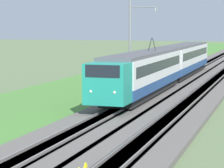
% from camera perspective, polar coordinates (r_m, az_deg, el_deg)
% --- Properties ---
extents(ballast_main, '(240.00, 4.40, 0.30)m').
position_cam_1_polar(ballast_main, '(60.75, 7.48, 0.71)').
color(ballast_main, '#605B56').
rests_on(ballast_main, ground).
extents(ballast_adjacent, '(240.00, 4.40, 0.30)m').
position_cam_1_polar(ballast_adjacent, '(60.19, 11.30, 0.59)').
color(ballast_adjacent, '#605B56').
rests_on(ballast_adjacent, ground).
extents(track_main, '(240.00, 1.57, 0.45)m').
position_cam_1_polar(track_main, '(60.75, 7.48, 0.72)').
color(track_main, '#4C4238').
rests_on(track_main, ground).
extents(track_adjacent, '(240.00, 1.57, 0.45)m').
position_cam_1_polar(track_adjacent, '(60.19, 11.30, 0.60)').
color(track_adjacent, '#4C4238').
rests_on(track_adjacent, ground).
extents(grass_verge, '(240.00, 12.01, 0.12)m').
position_cam_1_polar(grass_verge, '(62.17, 1.67, 0.81)').
color(grass_verge, '#4C8438').
rests_on(grass_verge, ground).
extents(passenger_train, '(40.05, 2.85, 4.96)m').
position_cam_1_polar(passenger_train, '(52.48, 5.96, 2.23)').
color(passenger_train, teal).
rests_on(passenger_train, ground).
extents(catenary_mast_mid, '(0.22, 2.56, 8.59)m').
position_cam_1_polar(catenary_mast_mid, '(49.45, 2.01, 4.48)').
color(catenary_mast_mid, slate).
rests_on(catenary_mast_mid, ground).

